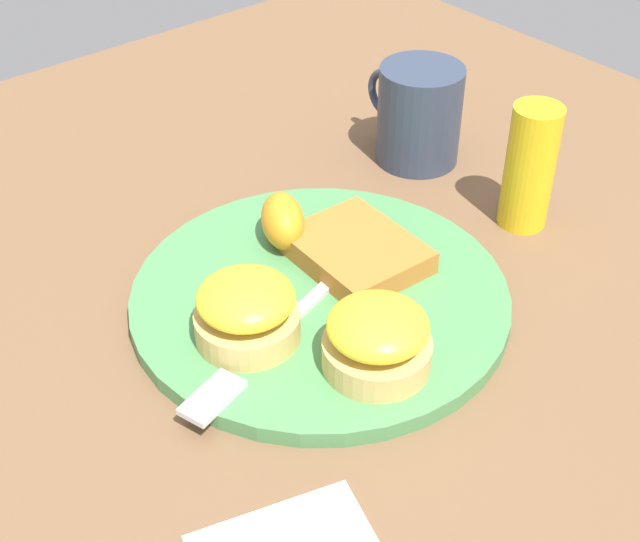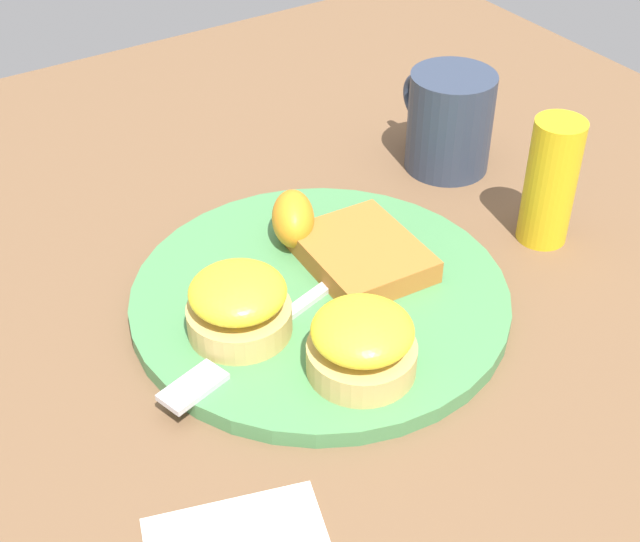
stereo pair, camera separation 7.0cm
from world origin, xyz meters
name	(u,v)px [view 1 (the left image)]	position (x,y,z in m)	size (l,w,h in m)	color
ground_plane	(320,304)	(0.00, 0.00, 0.00)	(1.10, 1.10, 0.00)	brown
plate	(320,297)	(0.00, 0.00, 0.01)	(0.30, 0.30, 0.01)	#47844C
sandwich_benedict_left	(247,311)	(-0.01, 0.08, 0.04)	(0.08, 0.08, 0.05)	tan
sandwich_benedict_right	(377,339)	(-0.09, 0.02, 0.04)	(0.08, 0.08, 0.05)	tan
hashbrown_patty	(356,251)	(0.01, -0.05, 0.02)	(0.11, 0.09, 0.02)	#AD6628
orange_wedge	(283,221)	(0.07, -0.02, 0.04)	(0.06, 0.04, 0.04)	orange
fork	(278,335)	(-0.02, 0.06, 0.02)	(0.08, 0.23, 0.00)	silver
cup	(418,114)	(0.11, -0.22, 0.05)	(0.11, 0.08, 0.10)	#2D384C
condiment_bottle	(530,167)	(-0.03, -0.22, 0.06)	(0.04, 0.04, 0.12)	gold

